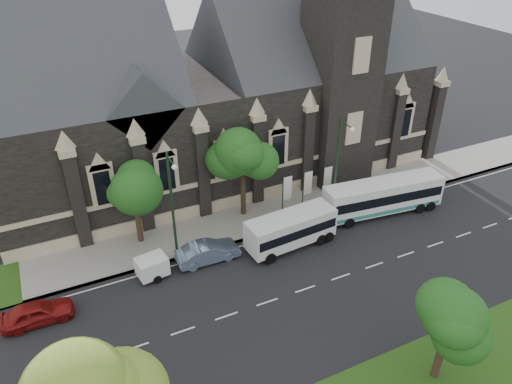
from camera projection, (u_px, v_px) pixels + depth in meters
ground at (267, 302)px, 33.42m from camera, size 160.00×160.00×0.00m
sidewalk at (216, 229)px, 40.73m from camera, size 80.00×5.00×0.15m
museum at (226, 92)px, 45.65m from camera, size 40.00×17.70×29.90m
tree_park_east at (450, 314)px, 26.13m from camera, size 3.40×3.40×6.28m
tree_walk_right at (244, 153)px, 39.91m from camera, size 4.08×4.08×7.80m
tree_walk_left at (134, 178)px, 36.60m from camera, size 3.91×3.91×7.64m
street_lamp_near at (338, 163)px, 40.00m from camera, size 0.36×1.88×9.00m
street_lamp_mid at (173, 202)px, 34.79m from camera, size 0.36×1.88×9.00m
banner_flag_left at (286, 191)px, 41.49m from camera, size 0.90×0.10×4.00m
banner_flag_center at (306, 186)px, 42.24m from camera, size 0.90×0.10×4.00m
banner_flag_right at (326, 181)px, 42.98m from camera, size 0.90×0.10×4.00m
tour_coach at (383, 196)px, 42.08m from camera, size 10.82×3.49×3.10m
shuttle_bus at (291, 228)px, 38.10m from camera, size 7.39×3.03×2.79m
box_trailer at (152, 266)px, 35.22m from camera, size 3.16×1.86×1.64m
sedan at (208, 252)px, 36.89m from camera, size 4.82×1.73×1.58m
car_far_red at (37, 313)px, 31.51m from camera, size 4.50×1.85×1.53m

